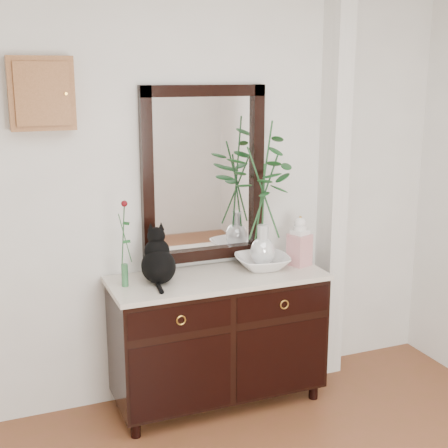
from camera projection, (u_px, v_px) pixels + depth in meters
name	position (u px, v px, depth m)	size (l,w,h in m)	color
wall_back	(188.00, 190.00, 3.88)	(3.60, 0.04, 2.70)	white
pilaster	(333.00, 182.00, 4.18)	(0.12, 0.20, 2.70)	white
sideboard	(218.00, 333.00, 3.90)	(1.33, 0.52, 0.82)	black
wall_mirror	(204.00, 175.00, 3.89)	(0.80, 0.06, 1.10)	black
key_cabinet	(41.00, 93.00, 3.40)	(0.35, 0.10, 0.40)	brown
cat	(158.00, 255.00, 3.66)	(0.23, 0.29, 0.33)	black
lotus_bowl	(262.00, 262.00, 3.95)	(0.34, 0.34, 0.08)	white
vase_branches	(263.00, 194.00, 3.85)	(0.44, 0.44, 0.92)	silver
bud_vase_rose	(124.00, 243.00, 3.57)	(0.06, 0.06, 0.52)	#336C3F
ginger_jar	(300.00, 241.00, 4.00)	(0.12, 0.12, 0.33)	white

